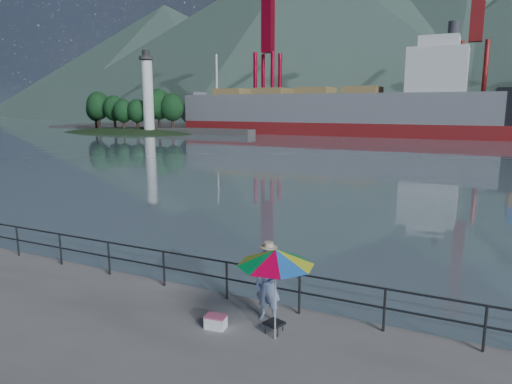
% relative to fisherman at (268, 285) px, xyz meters
% --- Properties ---
extents(harbor_water, '(500.00, 280.00, 0.00)m').
position_rel_fisherman_xyz_m(harbor_water, '(-2.46, 128.92, -0.88)').
color(harbor_water, slate).
rests_on(harbor_water, ground).
extents(far_dock, '(200.00, 40.00, 0.40)m').
position_rel_fisherman_xyz_m(far_dock, '(7.54, 91.92, -0.88)').
color(far_dock, '#514F4C').
rests_on(far_dock, ground).
extents(guardrail, '(22.00, 0.06, 1.03)m').
position_rel_fisherman_xyz_m(guardrail, '(-2.46, 0.62, -0.36)').
color(guardrail, '#2D3033').
rests_on(guardrail, ground).
extents(lighthouse_islet, '(48.00, 26.40, 19.20)m').
position_rel_fisherman_xyz_m(lighthouse_islet, '(-57.43, 60.92, -0.62)').
color(lighthouse_islet, '#263F1E').
rests_on(lighthouse_islet, ground).
extents(fisherman, '(0.67, 0.46, 1.76)m').
position_rel_fisherman_xyz_m(fisherman, '(0.00, 0.00, 0.00)').
color(fisherman, navy).
rests_on(fisherman, ground).
extents(beach_umbrella, '(2.02, 2.02, 2.02)m').
position_rel_fisherman_xyz_m(beach_umbrella, '(0.50, -0.75, 0.97)').
color(beach_umbrella, white).
rests_on(beach_umbrella, ground).
extents(folding_stool, '(0.48, 0.48, 0.25)m').
position_rel_fisherman_xyz_m(folding_stool, '(0.36, -0.49, -0.75)').
color(folding_stool, black).
rests_on(folding_stool, ground).
extents(cooler_bag, '(0.50, 0.36, 0.27)m').
position_rel_fisherman_xyz_m(cooler_bag, '(-0.91, -0.87, -0.75)').
color(cooler_bag, white).
rests_on(cooler_bag, ground).
extents(fishing_rod, '(0.31, 1.63, 1.16)m').
position_rel_fisherman_xyz_m(fishing_rod, '(0.02, 1.03, -0.88)').
color(fishing_rod, black).
rests_on(fishing_rod, ground).
extents(bulk_carrier, '(56.00, 9.69, 14.50)m').
position_rel_fisherman_xyz_m(bulk_carrier, '(-18.40, 72.30, 3.18)').
color(bulk_carrier, maroon).
rests_on(bulk_carrier, ground).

